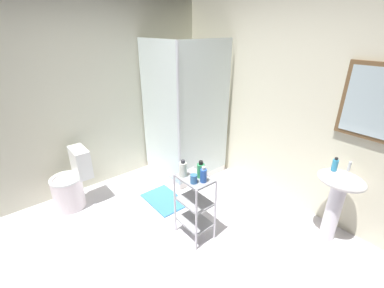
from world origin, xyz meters
TOP-DOWN VIEW (x-y plane):
  - ground_plane at (0.00, 0.00)m, footprint 4.20×4.20m
  - wall_back at (0.01, 1.85)m, footprint 4.20×0.14m
  - wall_left at (-1.85, 0.00)m, footprint 0.10×4.20m
  - shower_stall at (-1.23, 1.18)m, footprint 0.92×0.92m
  - pedestal_sink at (0.88, 1.52)m, footprint 0.46×0.37m
  - sink_faucet at (0.88, 1.64)m, footprint 0.03×0.03m
  - toilet at (-1.48, -0.44)m, footprint 0.37×0.49m
  - storage_cart at (-0.08, 0.43)m, footprint 0.38×0.28m
  - hand_soap_bottle at (0.78, 1.53)m, footprint 0.06×0.06m
  - lotion_bottle_white at (-0.19, 0.36)m, footprint 0.08×0.08m
  - body_wash_bottle_green at (-0.06, 0.49)m, footprint 0.08×0.08m
  - shampoo_bottle_blue at (0.02, 0.45)m, footprint 0.07×0.07m
  - rinse_cup at (-0.02, 0.36)m, footprint 0.07×0.07m
  - bath_mat at (-0.82, 0.52)m, footprint 0.60×0.40m

SIDE VIEW (x-z plane):
  - ground_plane at x=0.00m, z-range -0.02..0.00m
  - bath_mat at x=-0.82m, z-range 0.00..0.02m
  - toilet at x=-1.48m, z-range -0.07..0.69m
  - storage_cart at x=-0.08m, z-range 0.07..0.81m
  - shower_stall at x=-1.23m, z-range -0.54..1.46m
  - pedestal_sink at x=0.88m, z-range 0.17..0.98m
  - rinse_cup at x=-0.02m, z-range 0.74..0.83m
  - shampoo_bottle_blue at x=0.02m, z-range 0.73..0.90m
  - body_wash_bottle_green at x=-0.06m, z-range 0.73..0.91m
  - lotion_bottle_white at x=-0.19m, z-range 0.73..0.91m
  - sink_faucet at x=0.88m, z-range 0.81..0.91m
  - hand_soap_bottle at x=0.78m, z-range 0.80..0.95m
  - wall_left at x=-1.85m, z-range 0.00..2.50m
  - wall_back at x=0.01m, z-range 0.00..2.50m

